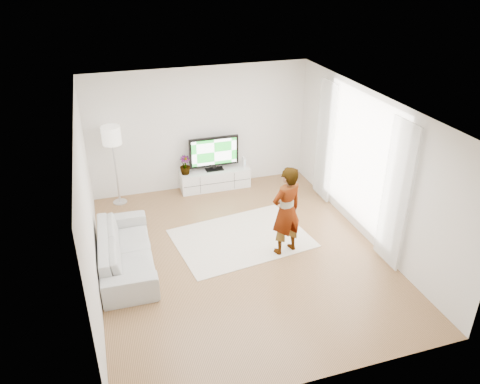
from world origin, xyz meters
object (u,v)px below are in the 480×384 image
object	(u,v)px
player	(286,211)
floor_lamp	(112,139)
media_console	(215,179)
sofa	(126,250)
rug	(241,238)
television	(214,152)

from	to	relation	value
player	floor_lamp	bearing A→B (deg)	-62.31
media_console	sofa	bearing A→B (deg)	-132.13
media_console	rug	size ratio (longest dim) A/B	0.65
media_console	television	bearing A→B (deg)	90.00
media_console	sofa	size ratio (longest dim) A/B	0.71
sofa	floor_lamp	bearing A→B (deg)	0.14
media_console	rug	distance (m)	2.28
media_console	player	world-z (taller)	player
media_console	player	xyz separation A→B (m)	(0.56, -2.91, 0.63)
media_console	rug	world-z (taller)	media_console
sofa	floor_lamp	size ratio (longest dim) A/B	1.28
television	sofa	size ratio (longest dim) A/B	0.51
sofa	player	bearing A→B (deg)	-96.77
media_console	rug	bearing A→B (deg)	-91.79
player	sofa	size ratio (longest dim) A/B	0.75
television	sofa	bearing A→B (deg)	-131.82
rug	floor_lamp	distance (m)	3.40
television	sofa	world-z (taller)	television
rug	player	world-z (taller)	player
sofa	floor_lamp	xyz separation A→B (m)	(0.06, 2.43, 1.16)
media_console	television	distance (m)	0.66
sofa	rug	bearing A→B (deg)	-82.30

